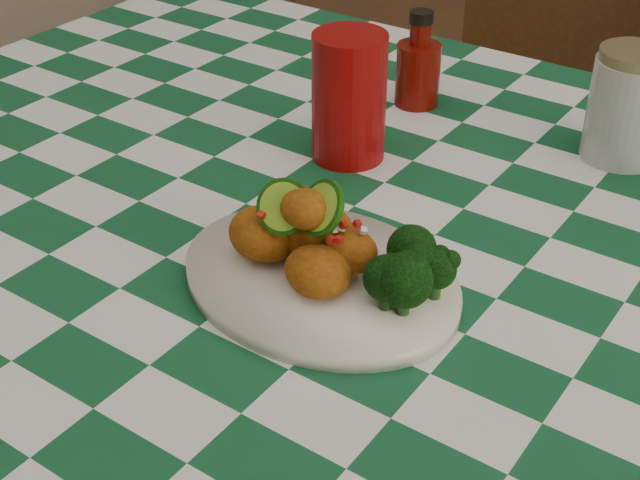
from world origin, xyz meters
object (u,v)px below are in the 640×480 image
Objects in this scene: fried_chicken_pile at (311,231)px; ketchup_bottle at (419,59)px; plate at (320,280)px; wooden_chair_left at (491,134)px; red_tumbler at (349,97)px; mason_jar at (629,105)px.

ketchup_bottle reaches higher than fried_chicken_pile.
plate is 0.98m from wooden_chair_left.
wooden_chair_left is (-0.10, 0.67, -0.35)m from red_tumbler.
red_tumbler reaches higher than mason_jar.
red_tumbler reaches higher than ketchup_bottle.
red_tumbler is 0.18m from ketchup_bottle.
fried_chicken_pile reaches higher than plate.
mason_jar reaches higher than plate.
fried_chicken_pile is 0.27m from red_tumbler.
mason_jar is 0.70m from wooden_chair_left.
plate is at bearing -64.56° from wooden_chair_left.
mason_jar reaches higher than ketchup_bottle.
red_tumbler is at bearing -87.53° from ketchup_bottle.
ketchup_bottle is (-0.13, 0.42, 0.00)m from fried_chicken_pile.
wooden_chair_left is (-0.37, 0.48, -0.34)m from mason_jar.
fried_chicken_pile is 0.13× the size of wooden_chair_left.
mason_jar is (0.27, 0.19, -0.01)m from red_tumbler.
fried_chicken_pile is 0.88× the size of red_tumbler.
wooden_chair_left is at bearing 98.50° from red_tumbler.
wooden_chair_left is (-0.23, 0.91, -0.28)m from plate.
plate is at bearing -108.51° from mason_jar.
ketchup_bottle is (-0.01, 0.18, -0.01)m from red_tumbler.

